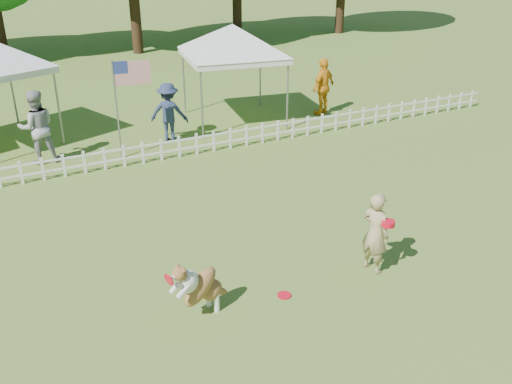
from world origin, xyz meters
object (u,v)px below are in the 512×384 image
spectator_a (37,127)px  spectator_c (323,87)px  flag_pole (117,111)px  handler (375,233)px  frisbee_on_turf (284,295)px  spectator_b (169,112)px  canopy_tent_right (233,75)px  dog (201,286)px

spectator_a → spectator_c: (8.89, 0.33, -0.04)m
flag_pole → spectator_c: flag_pole is taller
handler → spectator_a: size_ratio=0.79×
handler → frisbee_on_turf: size_ratio=6.39×
handler → spectator_b: 8.30m
canopy_tent_right → flag_pole: 4.34m
spectator_b → canopy_tent_right: bearing=-129.7°
dog → canopy_tent_right: canopy_tent_right is taller
canopy_tent_right → spectator_b: canopy_tent_right is taller
handler → spectator_a: (-4.68, 8.08, 0.20)m
canopy_tent_right → spectator_a: canopy_tent_right is taller
dog → flag_pole: bearing=66.6°
canopy_tent_right → spectator_b: bearing=-152.3°
frisbee_on_turf → flag_pole: size_ratio=0.09×
frisbee_on_turf → spectator_b: (0.72, 8.24, 0.83)m
spectator_c → spectator_b: bearing=-21.5°
handler → spectator_b: bearing=-5.9°
frisbee_on_turf → spectator_a: size_ratio=0.12×
handler → canopy_tent_right: 9.19m
dog → frisbee_on_turf: 1.53m
dog → flag_pole: flag_pole is taller
flag_pole → spectator_b: size_ratio=1.57×
frisbee_on_turf → canopy_tent_right: bearing=71.0°
handler → spectator_b: size_ratio=0.91×
flag_pole → spectator_b: flag_pole is taller
dog → spectator_b: 8.39m
canopy_tent_right → flag_pole: (-4.03, -1.61, -0.16)m
frisbee_on_turf → flag_pole: bearing=96.9°
canopy_tent_right → spectator_a: bearing=-162.3°
flag_pole → spectator_a: flag_pole is taller
spectator_c → dog: bearing=24.5°
spectator_b → flag_pole: bearing=56.3°
frisbee_on_turf → spectator_a: 8.64m
dog → spectator_b: bearing=55.9°
dog → spectator_c: spectator_c is taller
spectator_a → frisbee_on_turf: bearing=108.8°
canopy_tent_right → spectator_a: (-5.99, -0.99, -0.51)m
dog → canopy_tent_right: 10.08m
handler → flag_pole: size_ratio=0.58×
canopy_tent_right → spectator_c: size_ratio=1.59×
spectator_a → spectator_b: 3.59m
dog → flag_pole: size_ratio=0.41×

